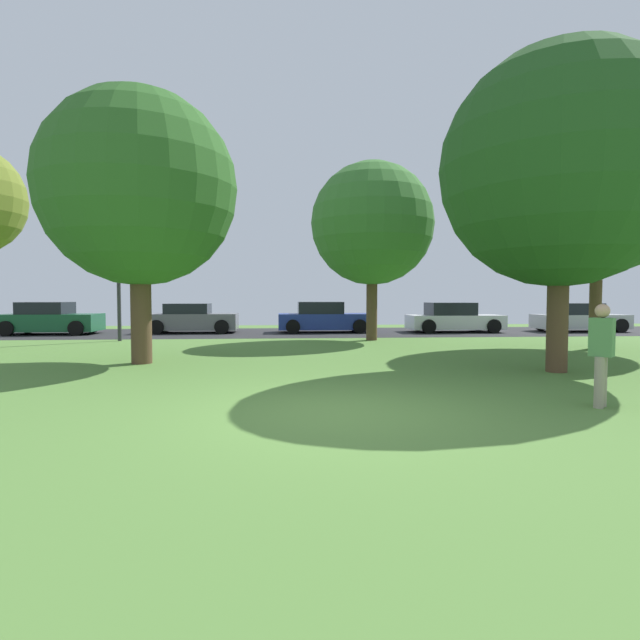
{
  "coord_description": "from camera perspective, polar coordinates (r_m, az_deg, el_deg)",
  "views": [
    {
      "loc": [
        -0.77,
        -7.05,
        1.68
      ],
      "look_at": [
        0.0,
        2.72,
        1.21
      ],
      "focal_mm": 28.02,
      "sensor_mm": 36.0,
      "label": 1
    }
  ],
  "objects": [
    {
      "name": "ground_plane",
      "position": [
        7.28,
        1.7,
        -10.61
      ],
      "size": [
        44.0,
        44.0,
        0.0
      ],
      "primitive_type": "plane",
      "color": "#547F38"
    },
    {
      "name": "road_strip",
      "position": [
        23.12,
        -2.58,
        -1.43
      ],
      "size": [
        44.0,
        6.4,
        0.01
      ],
      "primitive_type": "cube",
      "color": "#28282B",
      "rests_on": "ground_plane"
    },
    {
      "name": "oak_tree_left",
      "position": [
        12.54,
        25.8,
        15.32
      ],
      "size": [
        5.21,
        5.21,
        7.09
      ],
      "color": "brown",
      "rests_on": "ground_plane"
    },
    {
      "name": "birch_tree_lone",
      "position": [
        13.48,
        -19.97,
        13.89
      ],
      "size": [
        4.81,
        4.81,
        6.75
      ],
      "color": "brown",
      "rests_on": "ground_plane"
    },
    {
      "name": "maple_tree_near",
      "position": [
        18.4,
        29.2,
        12.9
      ],
      "size": [
        5.38,
        5.38,
        7.74
      ],
      "color": "brown",
      "rests_on": "ground_plane"
    },
    {
      "name": "maple_tree_far",
      "position": [
        19.33,
        5.98,
        10.85
      ],
      "size": [
        4.64,
        4.64,
        6.75
      ],
      "color": "brown",
      "rests_on": "ground_plane"
    },
    {
      "name": "person_catcher",
      "position": [
        8.64,
        29.46,
        -3.1
      ],
      "size": [
        0.38,
        0.38,
        1.57
      ],
      "rotation": [
        0.0,
        0.0,
        -0.82
      ],
      "color": "gray",
      "rests_on": "ground_plane"
    },
    {
      "name": "parked_car_green",
      "position": [
        25.03,
        -28.47,
        0.05
      ],
      "size": [
        4.08,
        2.03,
        1.42
      ],
      "color": "#195633",
      "rests_on": "ground_plane"
    },
    {
      "name": "parked_car_grey",
      "position": [
        23.63,
        -14.44,
        0.09
      ],
      "size": [
        4.06,
        1.96,
        1.35
      ],
      "color": "slate",
      "rests_on": "ground_plane"
    },
    {
      "name": "parked_car_blue",
      "position": [
        23.22,
        0.44,
        0.18
      ],
      "size": [
        4.31,
        1.93,
        1.42
      ],
      "color": "#233893",
      "rests_on": "ground_plane"
    },
    {
      "name": "parked_car_white",
      "position": [
        24.22,
        14.99,
        0.15
      ],
      "size": [
        4.32,
        2.03,
        1.38
      ],
      "color": "white",
      "rests_on": "ground_plane"
    },
    {
      "name": "parked_car_silver",
      "position": [
        26.77,
        27.46,
        0.15
      ],
      "size": [
        4.18,
        1.94,
        1.35
      ],
      "color": "#B7B7BC",
      "rests_on": "ground_plane"
    },
    {
      "name": "street_lamp_post",
      "position": [
        20.18,
        -22.01,
        4.15
      ],
      "size": [
        0.14,
        0.14,
        4.5
      ],
      "primitive_type": "cylinder",
      "color": "#2D2D33",
      "rests_on": "ground_plane"
    }
  ]
}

